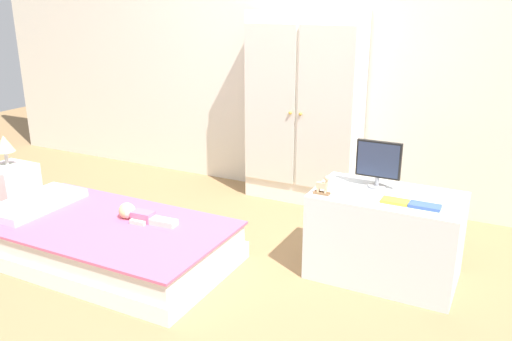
{
  "coord_description": "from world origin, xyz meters",
  "views": [
    {
      "loc": [
        1.44,
        -2.22,
        1.51
      ],
      "look_at": [
        0.1,
        0.41,
        0.54
      ],
      "focal_mm": 36.96,
      "sensor_mm": 36.0,
      "label": 1
    }
  ],
  "objects_px": {
    "nightstand": "(12,193)",
    "tv_stand": "(385,236)",
    "doll": "(137,214)",
    "tv_monitor": "(378,162)",
    "bed": "(105,241)",
    "book_yellow": "(395,201)",
    "table_lamp": "(4,145)",
    "rocking_horse_toy": "(323,186)",
    "wardrobe": "(303,109)",
    "book_blue": "(425,206)"
  },
  "relations": [
    {
      "from": "nightstand",
      "to": "tv_stand",
      "type": "relative_size",
      "value": 0.5
    },
    {
      "from": "doll",
      "to": "tv_monitor",
      "type": "bearing_deg",
      "value": 21.33
    },
    {
      "from": "bed",
      "to": "book_yellow",
      "type": "bearing_deg",
      "value": 15.66
    },
    {
      "from": "table_lamp",
      "to": "rocking_horse_toy",
      "type": "relative_size",
      "value": 2.01
    },
    {
      "from": "rocking_horse_toy",
      "to": "doll",
      "type": "bearing_deg",
      "value": -166.06
    },
    {
      "from": "wardrobe",
      "to": "book_blue",
      "type": "distance_m",
      "value": 1.5
    },
    {
      "from": "tv_monitor",
      "to": "rocking_horse_toy",
      "type": "relative_size",
      "value": 2.44
    },
    {
      "from": "doll",
      "to": "rocking_horse_toy",
      "type": "bearing_deg",
      "value": 13.94
    },
    {
      "from": "book_yellow",
      "to": "wardrobe",
      "type": "bearing_deg",
      "value": 132.64
    },
    {
      "from": "rocking_horse_toy",
      "to": "book_blue",
      "type": "bearing_deg",
      "value": 6.07
    },
    {
      "from": "wardrobe",
      "to": "book_blue",
      "type": "bearing_deg",
      "value": -43.09
    },
    {
      "from": "tv_monitor",
      "to": "book_blue",
      "type": "bearing_deg",
      "value": -32.17
    },
    {
      "from": "table_lamp",
      "to": "book_blue",
      "type": "xyz_separation_m",
      "value": [
        2.76,
        0.28,
        -0.04
      ]
    },
    {
      "from": "bed",
      "to": "wardrobe",
      "type": "xyz_separation_m",
      "value": [
        0.67,
        1.46,
        0.6
      ]
    },
    {
      "from": "doll",
      "to": "tv_monitor",
      "type": "height_order",
      "value": "tv_monitor"
    },
    {
      "from": "table_lamp",
      "to": "rocking_horse_toy",
      "type": "distance_m",
      "value": 2.25
    },
    {
      "from": "rocking_horse_toy",
      "to": "book_yellow",
      "type": "xyz_separation_m",
      "value": [
        0.38,
        0.06,
        -0.04
      ]
    },
    {
      "from": "nightstand",
      "to": "tv_monitor",
      "type": "relative_size",
      "value": 1.48
    },
    {
      "from": "book_blue",
      "to": "tv_stand",
      "type": "bearing_deg",
      "value": 153.16
    },
    {
      "from": "bed",
      "to": "table_lamp",
      "type": "distance_m",
      "value": 1.11
    },
    {
      "from": "book_yellow",
      "to": "book_blue",
      "type": "height_order",
      "value": "book_blue"
    },
    {
      "from": "table_lamp",
      "to": "book_blue",
      "type": "relative_size",
      "value": 1.4
    },
    {
      "from": "wardrobe",
      "to": "book_yellow",
      "type": "xyz_separation_m",
      "value": [
        0.94,
        -1.02,
        -0.21
      ]
    },
    {
      "from": "tv_monitor",
      "to": "rocking_horse_toy",
      "type": "xyz_separation_m",
      "value": [
        -0.23,
        -0.24,
        -0.1
      ]
    },
    {
      "from": "doll",
      "to": "tv_stand",
      "type": "distance_m",
      "value": 1.46
    },
    {
      "from": "bed",
      "to": "tv_monitor",
      "type": "xyz_separation_m",
      "value": [
        1.46,
        0.64,
        0.53
      ]
    },
    {
      "from": "bed",
      "to": "book_blue",
      "type": "distance_m",
      "value": 1.85
    },
    {
      "from": "bed",
      "to": "rocking_horse_toy",
      "type": "bearing_deg",
      "value": 17.77
    },
    {
      "from": "tv_monitor",
      "to": "nightstand",
      "type": "bearing_deg",
      "value": -169.33
    },
    {
      "from": "doll",
      "to": "book_blue",
      "type": "xyz_separation_m",
      "value": [
        1.6,
        0.32,
        0.23
      ]
    },
    {
      "from": "bed",
      "to": "book_blue",
      "type": "height_order",
      "value": "book_blue"
    },
    {
      "from": "book_yellow",
      "to": "nightstand",
      "type": "bearing_deg",
      "value": -173.93
    },
    {
      "from": "wardrobe",
      "to": "tv_monitor",
      "type": "distance_m",
      "value": 1.15
    },
    {
      "from": "wardrobe",
      "to": "book_yellow",
      "type": "height_order",
      "value": "wardrobe"
    },
    {
      "from": "nightstand",
      "to": "tv_monitor",
      "type": "height_order",
      "value": "tv_monitor"
    },
    {
      "from": "nightstand",
      "to": "wardrobe",
      "type": "height_order",
      "value": "wardrobe"
    },
    {
      "from": "tv_monitor",
      "to": "table_lamp",
      "type": "bearing_deg",
      "value": -169.33
    },
    {
      "from": "wardrobe",
      "to": "tv_monitor",
      "type": "relative_size",
      "value": 5.35
    },
    {
      "from": "tv_monitor",
      "to": "book_blue",
      "type": "distance_m",
      "value": 0.38
    },
    {
      "from": "wardrobe",
      "to": "tv_stand",
      "type": "xyz_separation_m",
      "value": [
        0.88,
        -0.91,
        -0.47
      ]
    },
    {
      "from": "table_lamp",
      "to": "tv_monitor",
      "type": "height_order",
      "value": "tv_monitor"
    },
    {
      "from": "table_lamp",
      "to": "tv_stand",
      "type": "bearing_deg",
      "value": 8.56
    },
    {
      "from": "wardrobe",
      "to": "doll",
      "type": "bearing_deg",
      "value": -111.11
    },
    {
      "from": "doll",
      "to": "tv_monitor",
      "type": "relative_size",
      "value": 1.47
    },
    {
      "from": "tv_stand",
      "to": "book_yellow",
      "type": "bearing_deg",
      "value": -60.71
    },
    {
      "from": "bed",
      "to": "book_blue",
      "type": "relative_size",
      "value": 9.72
    },
    {
      "from": "book_blue",
      "to": "tv_monitor",
      "type": "bearing_deg",
      "value": 147.83
    },
    {
      "from": "book_yellow",
      "to": "bed",
      "type": "bearing_deg",
      "value": -164.34
    },
    {
      "from": "wardrobe",
      "to": "book_blue",
      "type": "height_order",
      "value": "wardrobe"
    },
    {
      "from": "table_lamp",
      "to": "tv_stand",
      "type": "distance_m",
      "value": 2.6
    }
  ]
}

